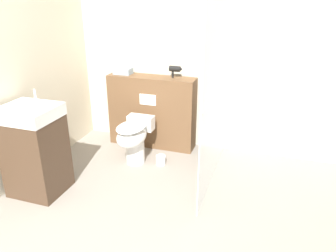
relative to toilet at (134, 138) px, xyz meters
name	(u,v)px	position (x,y,z in m)	size (l,w,h in m)	color
wall_back	(180,53)	(0.33, 0.79, 0.91)	(8.00, 0.06, 2.50)	beige
partition_panel	(152,112)	(0.02, 0.58, 0.14)	(1.17, 0.28, 0.96)	brown
shower_glass	(218,85)	(0.98, -0.01, 0.75)	(0.04, 1.54, 2.18)	silver
toilet	(134,138)	(0.00, 0.00, 0.00)	(0.33, 0.61, 0.54)	white
sink_vanity	(35,150)	(-0.71, -0.87, 0.13)	(0.54, 0.48, 1.09)	#473323
hair_drier	(175,69)	(0.33, 0.61, 0.73)	(0.17, 0.07, 0.15)	black
folded_towel	(123,71)	(-0.39, 0.60, 0.66)	(0.23, 0.16, 0.08)	#8C9EAD
spare_toilet_roll	(161,160)	(0.32, 0.07, -0.29)	(0.12, 0.12, 0.12)	white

